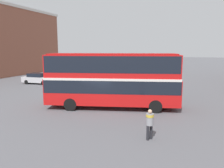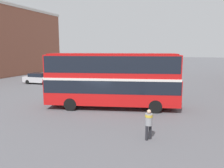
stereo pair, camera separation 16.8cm
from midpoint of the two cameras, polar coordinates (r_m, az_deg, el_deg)
ground_plane at (r=18.73m, az=-2.94°, el=-6.53°), size 240.00×240.00×0.00m
double_decker_bus at (r=18.46m, az=0.26°, el=1.79°), size 11.44×5.23×4.69m
pedestrian_foreground at (r=12.55m, az=9.95°, el=-9.58°), size 0.60×0.60×1.76m
parked_car_kerb_near at (r=27.58m, az=8.69°, el=0.29°), size 4.59×2.50×1.69m
parked_car_kerb_far at (r=33.47m, az=-18.40°, el=1.40°), size 4.57×2.03×1.54m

